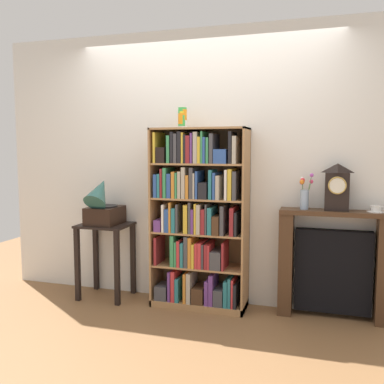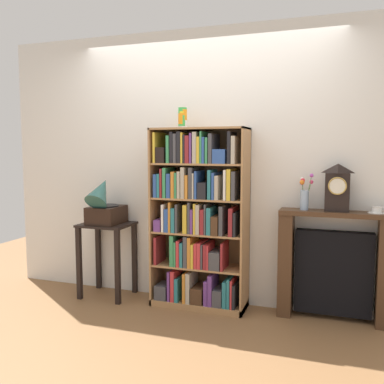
{
  "view_description": "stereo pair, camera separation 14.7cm",
  "coord_description": "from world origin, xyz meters",
  "px_view_note": "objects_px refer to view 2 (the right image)",
  "views": [
    {
      "loc": [
        1.07,
        -3.67,
        1.48
      ],
      "look_at": [
        -0.07,
        0.07,
        1.08
      ],
      "focal_mm": 39.72,
      "sensor_mm": 36.0,
      "label": 1
    },
    {
      "loc": [
        1.21,
        -3.62,
        1.48
      ],
      "look_at": [
        -0.07,
        0.07,
        1.08
      ],
      "focal_mm": 39.72,
      "sensor_mm": 36.0,
      "label": 2
    }
  ],
  "objects_px": {
    "cup_stack": "(183,118)",
    "side_table_left": "(107,245)",
    "bookshelf": "(198,221)",
    "fireplace_mantel": "(333,266)",
    "gramophone": "(104,205)",
    "mantel_clock": "(337,188)",
    "flower_vase": "(304,195)",
    "teacup_with_saucer": "(377,210)"
  },
  "relations": [
    {
      "from": "cup_stack",
      "to": "teacup_with_saucer",
      "type": "bearing_deg",
      "value": 2.06
    },
    {
      "from": "cup_stack",
      "to": "fireplace_mantel",
      "type": "xyz_separation_m",
      "value": [
        1.35,
        0.08,
        -1.29
      ]
    },
    {
      "from": "flower_vase",
      "to": "fireplace_mantel",
      "type": "bearing_deg",
      "value": 2.51
    },
    {
      "from": "cup_stack",
      "to": "gramophone",
      "type": "height_order",
      "value": "cup_stack"
    },
    {
      "from": "side_table_left",
      "to": "cup_stack",
      "type": "bearing_deg",
      "value": 2.64
    },
    {
      "from": "bookshelf",
      "to": "gramophone",
      "type": "bearing_deg",
      "value": -175.97
    },
    {
      "from": "cup_stack",
      "to": "gramophone",
      "type": "xyz_separation_m",
      "value": [
        -0.79,
        -0.08,
        -0.83
      ]
    },
    {
      "from": "teacup_with_saucer",
      "to": "mantel_clock",
      "type": "bearing_deg",
      "value": -179.54
    },
    {
      "from": "gramophone",
      "to": "flower_vase",
      "type": "relative_size",
      "value": 1.6
    },
    {
      "from": "bookshelf",
      "to": "cup_stack",
      "type": "height_order",
      "value": "cup_stack"
    },
    {
      "from": "cup_stack",
      "to": "teacup_with_saucer",
      "type": "xyz_separation_m",
      "value": [
        1.68,
        0.06,
        -0.78
      ]
    },
    {
      "from": "flower_vase",
      "to": "teacup_with_saucer",
      "type": "distance_m",
      "value": 0.59
    },
    {
      "from": "bookshelf",
      "to": "mantel_clock",
      "type": "xyz_separation_m",
      "value": [
        1.21,
        0.07,
        0.34
      ]
    },
    {
      "from": "cup_stack",
      "to": "fireplace_mantel",
      "type": "bearing_deg",
      "value": 3.26
    },
    {
      "from": "cup_stack",
      "to": "teacup_with_saucer",
      "type": "distance_m",
      "value": 1.85
    },
    {
      "from": "fireplace_mantel",
      "to": "mantel_clock",
      "type": "distance_m",
      "value": 0.68
    },
    {
      "from": "side_table_left",
      "to": "teacup_with_saucer",
      "type": "xyz_separation_m",
      "value": [
        2.47,
        0.1,
        0.45
      ]
    },
    {
      "from": "bookshelf",
      "to": "fireplace_mantel",
      "type": "xyz_separation_m",
      "value": [
        1.2,
        0.09,
        -0.34
      ]
    },
    {
      "from": "cup_stack",
      "to": "side_table_left",
      "type": "relative_size",
      "value": 0.25
    },
    {
      "from": "bookshelf",
      "to": "cup_stack",
      "type": "distance_m",
      "value": 0.96
    },
    {
      "from": "side_table_left",
      "to": "flower_vase",
      "type": "height_order",
      "value": "flower_vase"
    },
    {
      "from": "flower_vase",
      "to": "teacup_with_saucer",
      "type": "height_order",
      "value": "flower_vase"
    },
    {
      "from": "teacup_with_saucer",
      "to": "cup_stack",
      "type": "bearing_deg",
      "value": -177.94
    },
    {
      "from": "bookshelf",
      "to": "flower_vase",
      "type": "distance_m",
      "value": 0.98
    },
    {
      "from": "fireplace_mantel",
      "to": "mantel_clock",
      "type": "height_order",
      "value": "mantel_clock"
    },
    {
      "from": "flower_vase",
      "to": "teacup_with_saucer",
      "type": "relative_size",
      "value": 2.29
    },
    {
      "from": "bookshelf",
      "to": "mantel_clock",
      "type": "height_order",
      "value": "bookshelf"
    },
    {
      "from": "bookshelf",
      "to": "fireplace_mantel",
      "type": "distance_m",
      "value": 1.25
    },
    {
      "from": "cup_stack",
      "to": "mantel_clock",
      "type": "bearing_deg",
      "value": 2.43
    },
    {
      "from": "gramophone",
      "to": "flower_vase",
      "type": "xyz_separation_m",
      "value": [
        1.89,
        0.14,
        0.15
      ]
    },
    {
      "from": "bookshelf",
      "to": "flower_vase",
      "type": "xyz_separation_m",
      "value": [
        0.94,
        0.08,
        0.27
      ]
    },
    {
      "from": "fireplace_mantel",
      "to": "teacup_with_saucer",
      "type": "bearing_deg",
      "value": -2.98
    },
    {
      "from": "mantel_clock",
      "to": "flower_vase",
      "type": "relative_size",
      "value": 1.27
    },
    {
      "from": "bookshelf",
      "to": "cup_stack",
      "type": "xyz_separation_m",
      "value": [
        -0.15,
        0.01,
        0.95
      ]
    },
    {
      "from": "gramophone",
      "to": "teacup_with_saucer",
      "type": "distance_m",
      "value": 2.48
    },
    {
      "from": "bookshelf",
      "to": "gramophone",
      "type": "relative_size",
      "value": 3.28
    },
    {
      "from": "side_table_left",
      "to": "gramophone",
      "type": "relative_size",
      "value": 1.46
    },
    {
      "from": "gramophone",
      "to": "mantel_clock",
      "type": "height_order",
      "value": "mantel_clock"
    },
    {
      "from": "fireplace_mantel",
      "to": "mantel_clock",
      "type": "relative_size",
      "value": 2.36
    },
    {
      "from": "mantel_clock",
      "to": "flower_vase",
      "type": "height_order",
      "value": "mantel_clock"
    },
    {
      "from": "teacup_with_saucer",
      "to": "flower_vase",
      "type": "bearing_deg",
      "value": 179.46
    },
    {
      "from": "fireplace_mantel",
      "to": "mantel_clock",
      "type": "xyz_separation_m",
      "value": [
        0.01,
        -0.02,
        0.68
      ]
    }
  ]
}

